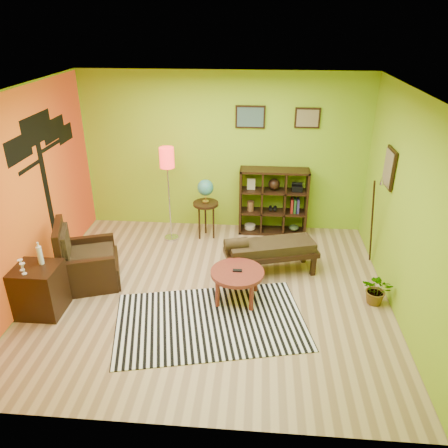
# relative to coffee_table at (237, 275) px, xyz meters

# --- Properties ---
(ground) EXTENTS (5.00, 5.00, 0.00)m
(ground) POSITION_rel_coffee_table_xyz_m (-0.38, 0.10, -0.39)
(ground) COLOR tan
(ground) RESTS_ON ground
(room_shell) EXTENTS (5.04, 4.54, 2.82)m
(room_shell) POSITION_rel_coffee_table_xyz_m (-0.48, 0.11, 1.41)
(room_shell) COLOR #90C01F
(room_shell) RESTS_ON ground
(zebra_rug) EXTENTS (2.70, 1.98, 0.01)m
(zebra_rug) POSITION_rel_coffee_table_xyz_m (-0.32, -0.53, -0.38)
(zebra_rug) COLOR white
(zebra_rug) RESTS_ON ground
(coffee_table) EXTENTS (0.74, 0.74, 0.47)m
(coffee_table) POSITION_rel_coffee_table_xyz_m (0.00, 0.00, 0.00)
(coffee_table) COLOR maroon
(coffee_table) RESTS_ON ground
(armchair) EXTENTS (1.02, 1.01, 0.98)m
(armchair) POSITION_rel_coffee_table_xyz_m (-2.24, 0.24, -0.09)
(armchair) COLOR black
(armchair) RESTS_ON ground
(side_cabinet) EXTENTS (0.58, 0.53, 1.00)m
(side_cabinet) POSITION_rel_coffee_table_xyz_m (-2.58, -0.50, -0.04)
(side_cabinet) COLOR black
(side_cabinet) RESTS_ON ground
(floor_lamp) EXTENTS (0.25, 0.25, 1.66)m
(floor_lamp) POSITION_rel_coffee_table_xyz_m (-1.27, 1.72, 0.95)
(floor_lamp) COLOR silver
(floor_lamp) RESTS_ON ground
(globe_table) EXTENTS (0.44, 0.44, 1.08)m
(globe_table) POSITION_rel_coffee_table_xyz_m (-0.66, 1.84, 0.43)
(globe_table) COLOR black
(globe_table) RESTS_ON ground
(cube_shelf) EXTENTS (1.20, 0.35, 1.20)m
(cube_shelf) POSITION_rel_coffee_table_xyz_m (0.53, 2.13, 0.21)
(cube_shelf) COLOR black
(cube_shelf) RESTS_ON ground
(bench) EXTENTS (1.47, 0.86, 0.65)m
(bench) POSITION_rel_coffee_table_xyz_m (0.43, 0.72, 0.02)
(bench) COLOR black
(bench) RESTS_ON ground
(potted_plant) EXTENTS (0.54, 0.57, 0.35)m
(potted_plant) POSITION_rel_coffee_table_xyz_m (1.92, 0.06, -0.22)
(potted_plant) COLOR #26661E
(potted_plant) RESTS_ON ground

